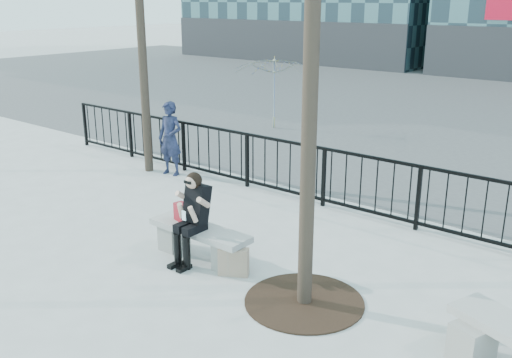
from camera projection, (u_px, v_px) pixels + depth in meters
The scene contains 10 objects.
ground at pixel (201, 258), 8.34m from camera, with size 120.00×120.00×0.00m, color #A3A49F.
street_surface at pixel (507, 109), 19.47m from camera, with size 60.00×23.00×0.01m, color #474747.
railing at pixel (314, 175), 10.40m from camera, with size 14.00×0.06×1.10m.
tree_grate at pixel (304, 301), 7.13m from camera, with size 1.50×1.50×0.02m, color black.
bench_main at pixel (200, 239), 8.25m from camera, with size 1.65×0.46×0.49m.
seated_woman at pixel (191, 219), 8.02m from camera, with size 0.50×0.64×1.34m.
handbag at pixel (183, 213), 8.38m from camera, with size 0.32×0.15×0.26m, color maroon.
shopping_bag at pixel (234, 262), 7.78m from camera, with size 0.41×0.15×0.39m, color tan.
standing_man at pixel (170, 139), 12.09m from camera, with size 0.58×0.38×1.58m, color black.
vendor_umbrella at pixel (273, 93), 16.31m from camera, with size 2.27×2.32×2.08m, color gold.
Camera 1 is at (5.40, -5.41, 3.64)m, focal length 40.00 mm.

